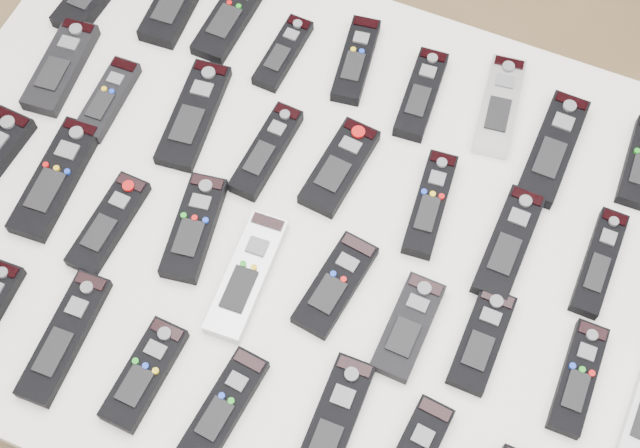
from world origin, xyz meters
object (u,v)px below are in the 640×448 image
at_px(remote_11, 108,99).
at_px(remote_33, 224,406).
at_px(remote_4, 356,60).
at_px(remote_23, 247,275).
at_px(table, 320,247).
at_px(remote_24, 335,285).
at_px(remote_34, 331,430).
at_px(remote_3, 283,53).
at_px(remote_22, 194,228).
at_px(remote_17, 599,262).
at_px(remote_12, 194,115).
at_px(remote_21, 109,224).
at_px(remote_15, 430,204).
at_px(remote_7, 553,148).
at_px(remote_14, 340,167).
at_px(remote_27, 578,378).
at_px(remote_10, 61,67).
at_px(remote_20, 56,178).
at_px(remote_2, 232,14).
at_px(remote_16, 508,244).
at_px(remote_13, 267,151).
at_px(remote_26, 482,340).
at_px(remote_6, 499,106).
at_px(remote_5, 421,94).
at_px(remote_25, 408,327).
at_px(remote_32, 144,374).
at_px(remote_1, 174,4).

bearing_deg(remote_11, remote_33, -46.25).
distance_m(remote_4, remote_23, 0.41).
height_order(table, remote_33, remote_33).
bearing_deg(remote_24, remote_34, -61.79).
bearing_deg(remote_3, remote_22, -85.98).
relative_size(remote_11, remote_17, 0.88).
height_order(remote_12, remote_21, same).
height_order(remote_15, remote_23, remote_15).
distance_m(remote_4, remote_34, 0.59).
distance_m(remote_7, remote_14, 0.32).
bearing_deg(remote_4, remote_27, -46.81).
xyz_separation_m(remote_11, remote_22, (0.22, -0.15, 0.00)).
bearing_deg(remote_10, remote_7, 5.93).
xyz_separation_m(remote_20, remote_21, (0.11, -0.04, -0.00)).
bearing_deg(remote_15, remote_2, 148.18).
bearing_deg(remote_34, remote_16, 67.82).
xyz_separation_m(remote_13, remote_26, (0.39, -0.16, -0.00)).
xyz_separation_m(remote_6, remote_16, (0.08, -0.22, 0.00)).
distance_m(remote_3, remote_34, 0.61).
distance_m(remote_3, remote_5, 0.23).
height_order(remote_11, remote_13, remote_13).
relative_size(remote_10, remote_11, 1.18).
bearing_deg(remote_16, remote_6, 112.41).
distance_m(remote_11, remote_34, 0.62).
relative_size(remote_3, remote_27, 0.90).
distance_m(remote_2, remote_34, 0.70).
distance_m(remote_13, remote_27, 0.55).
distance_m(remote_15, remote_33, 0.41).
relative_size(remote_6, remote_23, 0.91).
relative_size(remote_14, remote_34, 0.79).
relative_size(remote_23, remote_34, 0.97).
height_order(remote_10, remote_21, remote_10).
xyz_separation_m(remote_27, remote_34, (-0.28, -0.19, 0.00)).
xyz_separation_m(remote_11, remote_25, (0.56, -0.17, 0.00)).
relative_size(remote_21, remote_33, 1.02).
height_order(remote_13, remote_33, remote_13).
height_order(remote_16, remote_34, remote_16).
bearing_deg(remote_15, remote_4, 129.06).
height_order(remote_14, remote_34, remote_14).
distance_m(remote_21, remote_22, 0.12).
relative_size(table, remote_26, 8.47).
relative_size(remote_13, remote_32, 1.07).
relative_size(remote_4, remote_32, 1.05).
bearing_deg(remote_10, remote_26, -18.64).
distance_m(table, remote_7, 0.38).
relative_size(remote_1, remote_11, 1.10).
relative_size(remote_6, remote_32, 1.15).
relative_size(remote_7, remote_20, 0.97).
height_order(remote_2, remote_5, remote_5).
xyz_separation_m(remote_16, remote_26, (0.01, -0.15, -0.00)).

